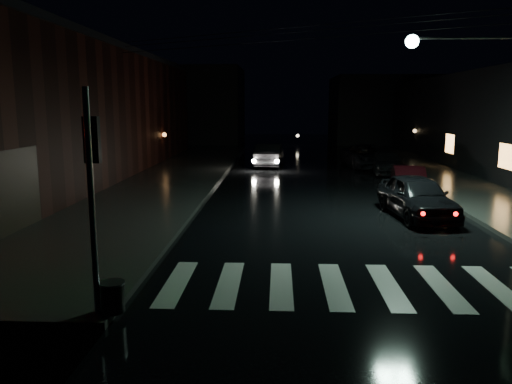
# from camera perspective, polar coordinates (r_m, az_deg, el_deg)

# --- Properties ---
(ground) EXTENTS (120.00, 120.00, 0.00)m
(ground) POSITION_cam_1_polar(r_m,az_deg,el_deg) (11.12, -3.40, -11.32)
(ground) COLOR black
(ground) RESTS_ON ground
(sidewalk_left) EXTENTS (6.00, 44.00, 0.15)m
(sidewalk_left) POSITION_cam_1_polar(r_m,az_deg,el_deg) (25.38, -11.37, 0.76)
(sidewalk_left) COLOR #282826
(sidewalk_left) RESTS_ON ground
(sidewalk_right) EXTENTS (4.00, 44.00, 0.15)m
(sidewalk_right) POSITION_cam_1_polar(r_m,az_deg,el_deg) (26.18, 22.41, 0.48)
(sidewalk_right) COLOR #282826
(sidewalk_right) RESTS_ON ground
(building_left) EXTENTS (10.00, 36.00, 7.00)m
(building_left) POSITION_cam_1_polar(r_m,az_deg,el_deg) (29.40, -24.13, 8.03)
(building_left) COLOR black
(building_left) RESTS_ON ground
(building_far_left) EXTENTS (14.00, 10.00, 8.00)m
(building_far_left) POSITION_cam_1_polar(r_m,az_deg,el_deg) (56.42, -8.88, 9.77)
(building_far_left) COLOR black
(building_far_left) RESTS_ON ground
(building_far_right) EXTENTS (14.00, 10.00, 7.00)m
(building_far_right) POSITION_cam_1_polar(r_m,az_deg,el_deg) (56.79, 15.93, 9.01)
(building_far_right) COLOR black
(building_far_right) RESTS_ON ground
(crosswalk) EXTENTS (9.00, 3.00, 0.01)m
(crosswalk) POSITION_cam_1_polar(r_m,az_deg,el_deg) (11.69, 11.92, -10.43)
(crosswalk) COLOR beige
(crosswalk) RESTS_ON ground
(signal_pole_corner) EXTENTS (0.68, 0.61, 4.20)m
(signal_pole_corner) POSITION_cam_1_polar(r_m,az_deg,el_deg) (9.75, -17.09, -5.29)
(signal_pole_corner) COLOR slate
(signal_pole_corner) RESTS_ON ground
(utility_pole) EXTENTS (4.92, 0.44, 8.00)m
(utility_pole) POSITION_cam_1_polar(r_m,az_deg,el_deg) (18.96, 27.12, 10.58)
(utility_pole) COLOR black
(utility_pole) RESTS_ON ground
(parked_car_a) EXTENTS (2.30, 4.71, 1.55)m
(parked_car_a) POSITION_cam_1_polar(r_m,az_deg,el_deg) (18.89, 17.91, -0.49)
(parked_car_a) COLOR black
(parked_car_a) RESTS_ON ground
(parked_car_b) EXTENTS (1.88, 4.04, 1.28)m
(parked_car_b) POSITION_cam_1_polar(r_m,az_deg,el_deg) (23.76, 17.07, 1.28)
(parked_car_b) COLOR black
(parked_car_b) RESTS_ON ground
(parked_car_c) EXTENTS (2.13, 4.57, 1.29)m
(parked_car_c) POSITION_cam_1_polar(r_m,az_deg,el_deg) (30.85, 14.75, 3.29)
(parked_car_c) COLOR black
(parked_car_c) RESTS_ON ground
(parked_car_d) EXTENTS (3.02, 5.58, 1.49)m
(parked_car_d) POSITION_cam_1_polar(r_m,az_deg,el_deg) (33.26, 12.51, 4.01)
(parked_car_d) COLOR black
(parked_car_d) RESTS_ON ground
(oncoming_car) EXTENTS (1.95, 4.74, 1.53)m
(oncoming_car) POSITION_cam_1_polar(r_m,az_deg,el_deg) (33.05, 1.54, 4.24)
(oncoming_car) COLOR black
(oncoming_car) RESTS_ON ground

